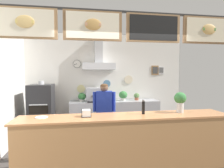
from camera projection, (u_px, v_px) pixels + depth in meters
name	position (u px, v px, depth m)	size (l,w,h in m)	color
ground_plane	(121.00, 161.00, 3.73)	(6.00, 6.00, 0.00)	#3F3A38
back_wall_assembly	(106.00, 78.00, 5.73)	(5.00, 2.67, 3.00)	gray
service_counter	(126.00, 144.00, 3.25)	(3.72, 0.61, 1.03)	#B77F4C
back_prep_counter	(115.00, 116.00, 5.62)	(2.67, 0.61, 0.94)	#A3A5AD
pizza_oven	(42.00, 111.00, 5.01)	(0.61, 0.75, 1.57)	#232326
shop_worker	(104.00, 114.00, 4.30)	(0.52, 0.27, 1.53)	#232328
espresso_machine	(96.00, 95.00, 5.46)	(0.59, 0.47, 0.40)	#A3A5AD
potted_thyme	(123.00, 95.00, 5.62)	(0.26, 0.26, 0.29)	beige
potted_sage	(137.00, 96.00, 5.73)	(0.17, 0.17, 0.22)	#9E563D
potted_basil	(106.00, 96.00, 5.56)	(0.21, 0.21, 0.27)	beige
potted_rosemary	(82.00, 97.00, 5.45)	(0.23, 0.23, 0.25)	beige
napkin_holder	(86.00, 113.00, 3.14)	(0.17, 0.16, 0.13)	#262628
basil_vase	(180.00, 101.00, 3.45)	(0.22, 0.22, 0.38)	silver
condiment_plate	(41.00, 117.00, 3.07)	(0.21, 0.21, 0.01)	white
pepper_grinder	(143.00, 107.00, 3.33)	(0.06, 0.06, 0.27)	black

